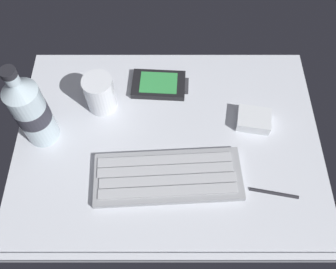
{
  "coord_description": "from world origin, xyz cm",
  "views": [
    {
      "loc": [
        0.14,
        -36.33,
        66.71
      ],
      "look_at": [
        0.0,
        0.0,
        3.0
      ],
      "focal_mm": 38.67,
      "sensor_mm": 36.0,
      "label": 1
    }
  ],
  "objects_px": {
    "keyboard": "(165,177)",
    "stylus_pen": "(274,193)",
    "handheld_device": "(160,85)",
    "water_bottle": "(31,110)",
    "juice_cup": "(100,94)",
    "charger_block": "(254,120)"
  },
  "relations": [
    {
      "from": "keyboard",
      "to": "charger_block",
      "type": "xyz_separation_m",
      "value": [
        0.19,
        0.13,
        0.0
      ]
    },
    {
      "from": "keyboard",
      "to": "stylus_pen",
      "type": "xyz_separation_m",
      "value": [
        0.21,
        -0.03,
        -0.0
      ]
    },
    {
      "from": "handheld_device",
      "to": "water_bottle",
      "type": "bearing_deg",
      "value": -152.71
    },
    {
      "from": "handheld_device",
      "to": "juice_cup",
      "type": "height_order",
      "value": "juice_cup"
    },
    {
      "from": "handheld_device",
      "to": "charger_block",
      "type": "bearing_deg",
      "value": -25.63
    },
    {
      "from": "water_bottle",
      "to": "charger_block",
      "type": "height_order",
      "value": "water_bottle"
    },
    {
      "from": "keyboard",
      "to": "juice_cup",
      "type": "distance_m",
      "value": 0.23
    },
    {
      "from": "juice_cup",
      "to": "stylus_pen",
      "type": "relative_size",
      "value": 0.89
    },
    {
      "from": "water_bottle",
      "to": "charger_block",
      "type": "xyz_separation_m",
      "value": [
        0.45,
        0.03,
        -0.08
      ]
    },
    {
      "from": "keyboard",
      "to": "charger_block",
      "type": "height_order",
      "value": "charger_block"
    },
    {
      "from": "keyboard",
      "to": "charger_block",
      "type": "distance_m",
      "value": 0.23
    },
    {
      "from": "handheld_device",
      "to": "juice_cup",
      "type": "distance_m",
      "value": 0.14
    },
    {
      "from": "keyboard",
      "to": "stylus_pen",
      "type": "bearing_deg",
      "value": -8.47
    },
    {
      "from": "juice_cup",
      "to": "keyboard",
      "type": "bearing_deg",
      "value": -51.51
    },
    {
      "from": "juice_cup",
      "to": "water_bottle",
      "type": "bearing_deg",
      "value": -147.59
    },
    {
      "from": "charger_block",
      "to": "handheld_device",
      "type": "bearing_deg",
      "value": 154.37
    },
    {
      "from": "handheld_device",
      "to": "stylus_pen",
      "type": "distance_m",
      "value": 0.34
    },
    {
      "from": "handheld_device",
      "to": "water_bottle",
      "type": "height_order",
      "value": "water_bottle"
    },
    {
      "from": "keyboard",
      "to": "handheld_device",
      "type": "distance_m",
      "value": 0.23
    },
    {
      "from": "stylus_pen",
      "to": "water_bottle",
      "type": "bearing_deg",
      "value": 174.81
    },
    {
      "from": "keyboard",
      "to": "stylus_pen",
      "type": "distance_m",
      "value": 0.21
    },
    {
      "from": "keyboard",
      "to": "handheld_device",
      "type": "height_order",
      "value": "keyboard"
    }
  ]
}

